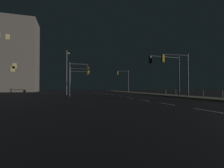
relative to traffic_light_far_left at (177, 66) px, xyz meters
The scene contains 11 objects.
ground_plane 7.59m from the traffic_light_far_left, 157.72° to the left, with size 112.00×112.00×0.00m, color black.
sidewalk_right 5.33m from the traffic_light_far_left, 44.58° to the left, with size 2.99×77.00×0.14m, color gray.
lane_markings_center 9.31m from the traffic_light_far_left, 134.85° to the left, with size 0.14×50.00×0.01m.
lane_edge_line 8.52m from the traffic_light_far_left, 84.61° to the left, with size 0.14×53.00×0.01m.
traffic_light_far_left is the anchor object (origin of this frame).
traffic_light_overhead_east 14.12m from the traffic_light_far_left, 148.87° to the left, with size 3.02×0.34×5.19m.
traffic_light_mid_right 20.96m from the traffic_light_far_left, 88.97° to the left, with size 3.09×0.66×5.62m.
traffic_light_far_center 17.25m from the traffic_light_far_left, 131.91° to the left, with size 3.64×0.63×5.11m.
traffic_light_far_right 1.53m from the traffic_light_far_left, 111.36° to the left, with size 5.05×0.53×5.69m.
traffic_light_near_left 22.42m from the traffic_light_far_left, 120.04° to the left, with size 4.23×0.71×5.21m.
street_lamp_median 18.54m from the traffic_light_far_left, 137.54° to the left, with size 0.69×1.57×8.05m.
Camera 1 is at (-8.11, -2.67, 1.39)m, focal length 25.89 mm.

